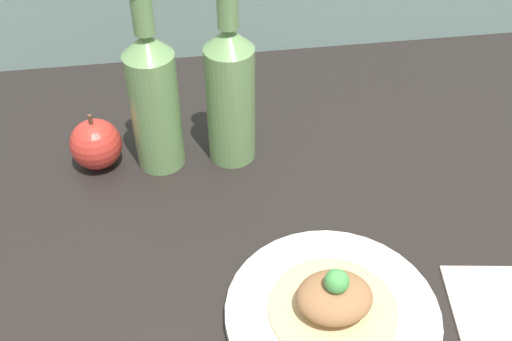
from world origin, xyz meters
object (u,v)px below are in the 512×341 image
at_px(plate, 332,313).
at_px(cider_bottle_right, 233,91).
at_px(plated_food, 334,299).
at_px(apple, 96,144).
at_px(cider_bottle_left, 154,97).

xyz_separation_m(plate, cider_bottle_right, (-0.08, 0.32, 0.11)).
bearing_deg(cider_bottle_right, plate, -76.69).
relative_size(plate, plated_food, 1.67).
relative_size(plate, cider_bottle_right, 0.85).
height_order(cider_bottle_right, apple, cider_bottle_right).
bearing_deg(apple, cider_bottle_left, -3.77).
height_order(plated_food, cider_bottle_right, cider_bottle_right).
bearing_deg(apple, cider_bottle_right, -1.72).
distance_m(plate, apple, 0.43).
xyz_separation_m(plated_food, apple, (-0.28, 0.33, -0.00)).
distance_m(plate, cider_bottle_right, 0.34).
bearing_deg(cider_bottle_left, plated_food, -59.53).
bearing_deg(cider_bottle_left, cider_bottle_right, 0.00).
bearing_deg(cider_bottle_right, apple, 178.28).
bearing_deg(plated_food, cider_bottle_left, 120.47).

